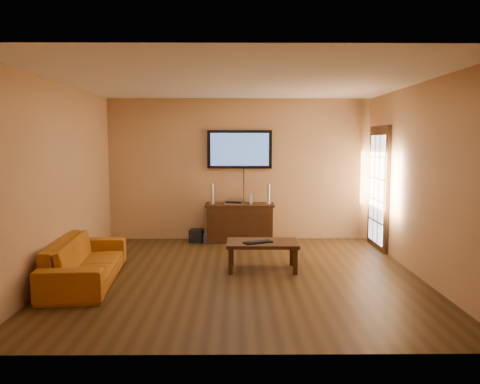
{
  "coord_description": "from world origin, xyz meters",
  "views": [
    {
      "loc": [
        -0.05,
        -6.48,
        1.89
      ],
      "look_at": [
        0.01,
        0.8,
        1.1
      ],
      "focal_mm": 35.0,
      "sensor_mm": 36.0,
      "label": 1
    }
  ],
  "objects_px": {
    "speaker_left": "(212,195)",
    "game_console": "(251,198)",
    "coffee_table": "(262,245)",
    "keyboard": "(258,242)",
    "sofa": "(85,253)",
    "television": "(240,149)",
    "speaker_right": "(269,195)",
    "bottle": "(205,239)",
    "av_receiver": "(235,202)",
    "subwoofer": "(196,236)",
    "media_console": "(240,223)"
  },
  "relations": [
    {
      "from": "media_console",
      "to": "coffee_table",
      "type": "distance_m",
      "value": 2.0
    },
    {
      "from": "speaker_left",
      "to": "keyboard",
      "type": "xyz_separation_m",
      "value": [
        0.77,
        -2.05,
        -0.46
      ]
    },
    {
      "from": "media_console",
      "to": "coffee_table",
      "type": "bearing_deg",
      "value": -80.81
    },
    {
      "from": "speaker_right",
      "to": "keyboard",
      "type": "bearing_deg",
      "value": -98.1
    },
    {
      "from": "speaker_left",
      "to": "av_receiver",
      "type": "xyz_separation_m",
      "value": [
        0.43,
        0.01,
        -0.13
      ]
    },
    {
      "from": "media_console",
      "to": "game_console",
      "type": "xyz_separation_m",
      "value": [
        0.22,
        0.03,
        0.46
      ]
    },
    {
      "from": "media_console",
      "to": "bottle",
      "type": "xyz_separation_m",
      "value": [
        -0.64,
        -0.27,
        -0.27
      ]
    },
    {
      "from": "sofa",
      "to": "speaker_right",
      "type": "distance_m",
      "value": 3.73
    },
    {
      "from": "media_console",
      "to": "speaker_right",
      "type": "relative_size",
      "value": 3.55
    },
    {
      "from": "speaker_left",
      "to": "game_console",
      "type": "distance_m",
      "value": 0.74
    },
    {
      "from": "sofa",
      "to": "speaker_right",
      "type": "height_order",
      "value": "speaker_right"
    },
    {
      "from": "television",
      "to": "coffee_table",
      "type": "distance_m",
      "value": 2.59
    },
    {
      "from": "coffee_table",
      "to": "bottle",
      "type": "height_order",
      "value": "coffee_table"
    },
    {
      "from": "speaker_right",
      "to": "game_console",
      "type": "distance_m",
      "value": 0.33
    },
    {
      "from": "sofa",
      "to": "keyboard",
      "type": "relative_size",
      "value": 4.47
    },
    {
      "from": "coffee_table",
      "to": "subwoofer",
      "type": "height_order",
      "value": "coffee_table"
    },
    {
      "from": "speaker_left",
      "to": "speaker_right",
      "type": "xyz_separation_m",
      "value": [
        1.06,
        0.04,
        -0.01
      ]
    },
    {
      "from": "television",
      "to": "coffee_table",
      "type": "relative_size",
      "value": 1.17
    },
    {
      "from": "bottle",
      "to": "av_receiver",
      "type": "bearing_deg",
      "value": 26.2
    },
    {
      "from": "television",
      "to": "game_console",
      "type": "relative_size",
      "value": 6.04
    },
    {
      "from": "television",
      "to": "speaker_left",
      "type": "xyz_separation_m",
      "value": [
        -0.52,
        -0.21,
        -0.84
      ]
    },
    {
      "from": "sofa",
      "to": "av_receiver",
      "type": "relative_size",
      "value": 5.67
    },
    {
      "from": "coffee_table",
      "to": "speaker_right",
      "type": "relative_size",
      "value": 2.89
    },
    {
      "from": "coffee_table",
      "to": "subwoofer",
      "type": "relative_size",
      "value": 4.29
    },
    {
      "from": "speaker_right",
      "to": "bottle",
      "type": "bearing_deg",
      "value": -165.77
    },
    {
      "from": "speaker_left",
      "to": "bottle",
      "type": "height_order",
      "value": "speaker_left"
    },
    {
      "from": "speaker_right",
      "to": "subwoofer",
      "type": "xyz_separation_m",
      "value": [
        -1.36,
        -0.1,
        -0.76
      ]
    },
    {
      "from": "coffee_table",
      "to": "av_receiver",
      "type": "height_order",
      "value": "av_receiver"
    },
    {
      "from": "media_console",
      "to": "bottle",
      "type": "bearing_deg",
      "value": -157.26
    },
    {
      "from": "television",
      "to": "game_console",
      "type": "xyz_separation_m",
      "value": [
        0.22,
        -0.18,
        -0.92
      ]
    },
    {
      "from": "television",
      "to": "game_console",
      "type": "height_order",
      "value": "television"
    },
    {
      "from": "speaker_left",
      "to": "game_console",
      "type": "bearing_deg",
      "value": 2.69
    },
    {
      "from": "av_receiver",
      "to": "game_console",
      "type": "xyz_separation_m",
      "value": [
        0.31,
        0.03,
        0.06
      ]
    },
    {
      "from": "television",
      "to": "sofa",
      "type": "height_order",
      "value": "television"
    },
    {
      "from": "keyboard",
      "to": "speaker_right",
      "type": "bearing_deg",
      "value": 81.9
    },
    {
      "from": "game_console",
      "to": "coffee_table",
      "type": "bearing_deg",
      "value": -80.13
    },
    {
      "from": "coffee_table",
      "to": "keyboard",
      "type": "xyz_separation_m",
      "value": [
        -0.07,
        -0.09,
        0.07
      ]
    },
    {
      "from": "game_console",
      "to": "keyboard",
      "type": "relative_size",
      "value": 0.46
    },
    {
      "from": "media_console",
      "to": "av_receiver",
      "type": "xyz_separation_m",
      "value": [
        -0.09,
        0.0,
        0.4
      ]
    },
    {
      "from": "television",
      "to": "subwoofer",
      "type": "bearing_deg",
      "value": -161.34
    },
    {
      "from": "media_console",
      "to": "television",
      "type": "bearing_deg",
      "value": 90.0
    },
    {
      "from": "sofa",
      "to": "subwoofer",
      "type": "distance_m",
      "value": 2.81
    },
    {
      "from": "subwoofer",
      "to": "coffee_table",
      "type": "bearing_deg",
      "value": -51.48
    },
    {
      "from": "av_receiver",
      "to": "keyboard",
      "type": "xyz_separation_m",
      "value": [
        0.34,
        -2.06,
        -0.33
      ]
    },
    {
      "from": "bottle",
      "to": "sofa",
      "type": "bearing_deg",
      "value": -122.54
    },
    {
      "from": "speaker_left",
      "to": "av_receiver",
      "type": "relative_size",
      "value": 1.08
    },
    {
      "from": "keyboard",
      "to": "speaker_left",
      "type": "bearing_deg",
      "value": 110.47
    },
    {
      "from": "media_console",
      "to": "speaker_left",
      "type": "bearing_deg",
      "value": -179.36
    },
    {
      "from": "sofa",
      "to": "bottle",
      "type": "xyz_separation_m",
      "value": [
        1.46,
        2.28,
        -0.29
      ]
    },
    {
      "from": "coffee_table",
      "to": "bottle",
      "type": "relative_size",
      "value": 5.05
    }
  ]
}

